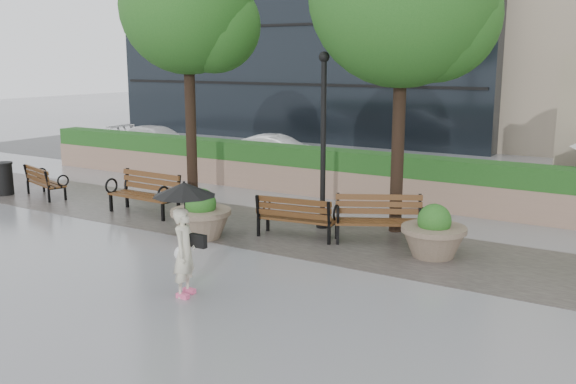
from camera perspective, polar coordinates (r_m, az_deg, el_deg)
The scene contains 16 objects.
ground at distance 12.25m, azimuth -7.76°, elevation -6.67°, with size 100.00×100.00×0.00m, color gray.
cobble_strip at distance 14.58m, azimuth -0.26°, elevation -3.54°, with size 28.00×3.20×0.01m, color #383330.
hedge_wall at distance 17.87m, azimuth 6.54°, elevation 1.40°, with size 24.00×0.80×1.35m.
asphalt_street at distance 21.62m, azimuth 11.03°, elevation 1.27°, with size 40.00×7.00×0.00m, color black.
bench_0 at distance 19.40m, azimuth -20.73°, elevation 0.31°, with size 1.73×1.08×0.87m.
bench_1 at distance 16.55m, azimuth -12.65°, elevation -0.90°, with size 1.97×0.84×1.04m.
bench_2 at distance 14.02m, azimuth 0.81°, elevation -3.01°, with size 1.82×0.93×0.93m.
bench_3 at distance 13.83m, azimuth 8.09°, elevation -3.26°, with size 1.97×1.51×1.00m.
planter_left at distance 14.11m, azimuth -7.74°, elevation -2.37°, with size 1.32×1.32×1.11m.
planter_right at distance 12.97m, azimuth 12.82°, elevation -3.87°, with size 1.28×1.28×1.07m.
trash_bin at distance 20.16m, azimuth -23.94°, elevation 1.02°, with size 0.54×0.54×0.90m, color black.
lamppost at distance 14.60m, azimuth 3.14°, elevation 3.53°, with size 0.28×0.28×4.01m.
tree_0 at distance 17.11m, azimuth -8.36°, elevation 15.56°, with size 3.52×3.44×6.88m.
car_left at distance 26.49m, azimuth -11.52°, elevation 4.45°, with size 1.67×4.11×1.19m, color white.
car_right at distance 22.79m, azimuth -1.00°, elevation 3.54°, with size 1.27×3.65×1.20m, color white.
pedestrian at distance 10.58m, azimuth -9.17°, elevation -3.15°, with size 1.03×1.03×1.89m.
Camera 1 is at (7.45, -8.93, 3.84)m, focal length 40.00 mm.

